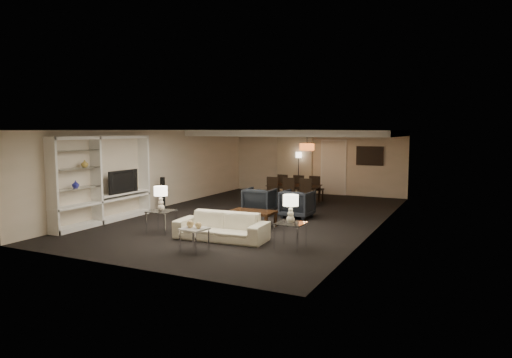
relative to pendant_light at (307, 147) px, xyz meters
The scene contains 35 objects.
floor 4.00m from the pendant_light, 94.90° to the right, with size 11.00×11.00×0.00m, color black.
ceiling 3.56m from the pendant_light, 94.90° to the right, with size 7.00×11.00×0.02m, color silver.
wall_back 2.13m from the pendant_light, 98.53° to the left, with size 7.00×0.02×2.50m, color beige.
wall_front 9.03m from the pendant_light, 91.91° to the right, with size 7.00×0.02×2.50m, color beige.
wall_left 5.21m from the pendant_light, 137.35° to the right, with size 0.02×11.00×2.50m, color beige.
wall_right 4.79m from the pendant_light, 47.56° to the right, with size 0.02×11.00×2.50m, color beige.
ceiling_soffit 0.57m from the pendant_light, behind, with size 7.00×4.00×0.20m, color silver.
curtains 2.38m from the pendant_light, 122.01° to the left, with size 1.50×0.12×2.40m, color beige.
door 2.19m from the pendant_light, 78.52° to the left, with size 0.90×0.05×2.10m, color silver.
painting 2.69m from the pendant_light, 47.44° to the left, with size 0.95×0.04×0.65m, color #142D38.
media_unit 7.13m from the pendant_light, 120.62° to the right, with size 0.38×3.40×2.35m, color white, non-canonical shape.
pendant_light is the anchor object (origin of this frame).
sofa 6.61m from the pendant_light, 87.96° to the right, with size 2.12×0.83×0.62m, color beige.
coffee_table 5.10m from the pendant_light, 87.28° to the right, with size 1.16×0.68×0.42m, color #311B0D, non-canonical shape.
armchair_left 3.48m from the pendant_light, 96.84° to the right, with size 0.84×0.87×0.79m, color black.
armchair_right 3.56m from the pendant_light, 75.06° to the right, with size 0.84×0.87×0.79m, color black.
side_table_left 6.77m from the pendant_light, 102.95° to the right, with size 0.58×0.58×0.54m, color silver, non-canonical shape.
side_table_right 6.89m from the pendant_light, 73.25° to the right, with size 0.58×0.58×0.54m, color white, non-canonical shape.
table_lamp_left 6.66m from the pendant_light, 102.95° to the right, with size 0.33×0.33×0.60m, color beige, non-canonical shape.
table_lamp_right 6.77m from the pendant_light, 73.25° to the right, with size 0.33×0.33×0.60m, color #EBE3C7, non-canonical shape.
marble_table 7.69m from the pendant_light, 88.26° to the right, with size 0.49×0.49×0.49m, color white, non-canonical shape.
gold_gourd_a 7.63m from the pendant_light, 89.02° to the right, with size 0.16×0.16×0.16m, color tan.
gold_gourd_b 7.63m from the pendant_light, 87.50° to the right, with size 0.14×0.14×0.14m, color #D8B472.
television 6.61m from the pendant_light, 123.09° to the right, with size 0.15×1.11×0.64m, color black.
vase_blue 7.96m from the pendant_light, 117.10° to the right, with size 0.18×0.18×0.19m, color #222697.
vase_amber 7.65m from the pendant_light, 118.19° to the right, with size 0.18×0.18×0.19m, color #B7963D.
floor_speaker 5.28m from the pendant_light, 133.46° to the right, with size 0.11×0.11×1.03m, color black.
dining_table 1.76m from the pendant_light, 106.84° to the right, with size 1.77×0.99×0.62m, color black.
chair_nl 2.14m from the pendant_light, 121.14° to the right, with size 0.43×0.43×0.92m, color black, non-canonical shape.
chair_nm 1.99m from the pendant_light, 98.84° to the right, with size 0.43×0.43×0.92m, color black, non-canonical shape.
chair_nr 2.02m from the pendant_light, 73.66° to the right, with size 0.43×0.43×0.92m, color black, non-canonical shape.
chair_fl 1.67m from the pendant_light, behind, with size 0.43×0.43×0.92m, color black, non-canonical shape.
chair_fm 1.47m from the pendant_light, 169.91° to the right, with size 0.43×0.43×0.92m, color black, non-canonical shape.
chair_fr 1.51m from the pendant_light, ahead, with size 0.43×0.43×0.92m, color black, non-canonical shape.
floor_lamp 2.21m from the pendant_light, 119.19° to the left, with size 0.24×0.24×1.65m, color black, non-canonical shape.
Camera 1 is at (5.73, -11.78, 2.49)m, focal length 32.00 mm.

